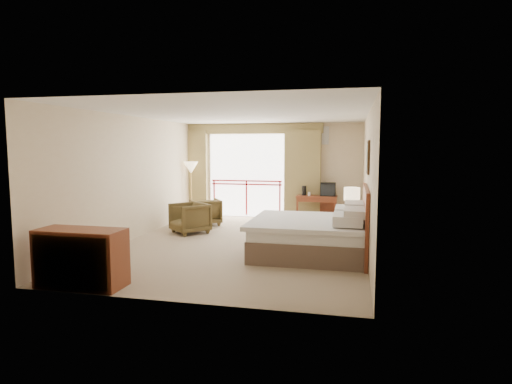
% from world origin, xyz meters
% --- Properties ---
extents(floor, '(7.00, 7.00, 0.00)m').
position_xyz_m(floor, '(0.00, 0.00, 0.00)').
color(floor, gray).
rests_on(floor, ground).
extents(ceiling, '(7.00, 7.00, 0.00)m').
position_xyz_m(ceiling, '(0.00, 0.00, 2.70)').
color(ceiling, white).
rests_on(ceiling, wall_back).
extents(wall_back, '(5.00, 0.00, 5.00)m').
position_xyz_m(wall_back, '(0.00, 3.50, 1.35)').
color(wall_back, beige).
rests_on(wall_back, ground).
extents(wall_front, '(5.00, 0.00, 5.00)m').
position_xyz_m(wall_front, '(0.00, -3.50, 1.35)').
color(wall_front, beige).
rests_on(wall_front, ground).
extents(wall_left, '(0.00, 7.00, 7.00)m').
position_xyz_m(wall_left, '(-2.50, 0.00, 1.35)').
color(wall_left, beige).
rests_on(wall_left, ground).
extents(wall_right, '(0.00, 7.00, 7.00)m').
position_xyz_m(wall_right, '(2.50, 0.00, 1.35)').
color(wall_right, beige).
rests_on(wall_right, ground).
extents(balcony_door, '(2.40, 0.00, 2.40)m').
position_xyz_m(balcony_door, '(-0.80, 3.48, 1.20)').
color(balcony_door, white).
rests_on(balcony_door, wall_back).
extents(balcony_railing, '(2.09, 0.03, 1.02)m').
position_xyz_m(balcony_railing, '(-0.80, 3.46, 0.81)').
color(balcony_railing, '#A20D10').
rests_on(balcony_railing, wall_back).
extents(curtain_left, '(1.00, 0.26, 2.50)m').
position_xyz_m(curtain_left, '(-2.45, 3.35, 1.25)').
color(curtain_left, olive).
rests_on(curtain_left, wall_back).
extents(curtain_right, '(1.00, 0.26, 2.50)m').
position_xyz_m(curtain_right, '(0.85, 3.35, 1.25)').
color(curtain_right, olive).
rests_on(curtain_right, wall_back).
extents(valance, '(4.40, 0.22, 0.28)m').
position_xyz_m(valance, '(-0.80, 3.38, 2.55)').
color(valance, olive).
rests_on(valance, wall_back).
extents(hvac_vent, '(0.50, 0.04, 0.50)m').
position_xyz_m(hvac_vent, '(1.30, 3.47, 2.35)').
color(hvac_vent, silver).
rests_on(hvac_vent, wall_back).
extents(bed, '(2.13, 2.06, 0.97)m').
position_xyz_m(bed, '(1.50, -0.60, 0.38)').
color(bed, brown).
rests_on(bed, floor).
extents(headboard, '(0.06, 2.10, 1.30)m').
position_xyz_m(headboard, '(2.46, -0.60, 0.65)').
color(headboard, maroon).
rests_on(headboard, wall_right).
extents(framed_art, '(0.04, 0.72, 0.60)m').
position_xyz_m(framed_art, '(2.47, -0.60, 1.85)').
color(framed_art, '#301D0C').
rests_on(framed_art, wall_right).
extents(nightstand, '(0.43, 0.50, 0.57)m').
position_xyz_m(nightstand, '(2.21, 0.62, 0.28)').
color(nightstand, maroon).
rests_on(nightstand, floor).
extents(table_lamp, '(0.34, 0.34, 0.59)m').
position_xyz_m(table_lamp, '(2.21, 0.67, 1.03)').
color(table_lamp, tan).
rests_on(table_lamp, nightstand).
extents(phone, '(0.22, 0.19, 0.08)m').
position_xyz_m(phone, '(2.16, 0.47, 0.61)').
color(phone, black).
rests_on(phone, nightstand).
extents(desk, '(1.09, 0.53, 0.72)m').
position_xyz_m(desk, '(1.28, 3.11, 0.56)').
color(desk, maroon).
rests_on(desk, floor).
extents(tv, '(0.40, 0.32, 0.36)m').
position_xyz_m(tv, '(1.58, 3.06, 0.89)').
color(tv, black).
rests_on(tv, desk).
extents(coffee_maker, '(0.15, 0.15, 0.26)m').
position_xyz_m(coffee_maker, '(0.93, 3.06, 0.84)').
color(coffee_maker, black).
rests_on(coffee_maker, desk).
extents(cup, '(0.08, 0.08, 0.10)m').
position_xyz_m(cup, '(1.08, 3.01, 0.76)').
color(cup, white).
rests_on(cup, desk).
extents(wastebasket, '(0.29, 0.29, 0.28)m').
position_xyz_m(wastebasket, '(1.00, 2.54, 0.14)').
color(wastebasket, black).
rests_on(wastebasket, floor).
extents(armchair_far, '(1.02, 1.03, 0.68)m').
position_xyz_m(armchair_far, '(-1.53, 1.94, 0.00)').
color(armchair_far, '#43361B').
rests_on(armchair_far, floor).
extents(armchair_near, '(1.10, 1.10, 0.72)m').
position_xyz_m(armchair_near, '(-1.52, 0.82, 0.00)').
color(armchair_near, '#43361B').
rests_on(armchair_near, floor).
extents(side_table, '(0.46, 0.46, 0.50)m').
position_xyz_m(side_table, '(-1.99, 1.60, 0.34)').
color(side_table, '#301D0C').
rests_on(side_table, floor).
extents(book, '(0.20, 0.24, 0.02)m').
position_xyz_m(book, '(-1.99, 1.60, 0.51)').
color(book, white).
rests_on(book, side_table).
extents(floor_lamp, '(0.41, 0.41, 1.62)m').
position_xyz_m(floor_lamp, '(-2.28, 2.87, 1.39)').
color(floor_lamp, tan).
rests_on(floor_lamp, floor).
extents(dresser, '(1.27, 0.54, 0.85)m').
position_xyz_m(dresser, '(-1.62, -3.21, 0.42)').
color(dresser, maroon).
rests_on(dresser, floor).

